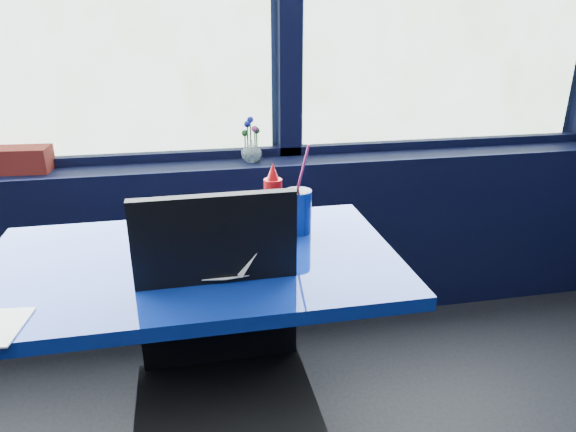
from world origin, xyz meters
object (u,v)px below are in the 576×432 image
at_px(flower_vase, 251,148).
at_px(food_basket, 224,252).
at_px(chair_near_front, 224,365).
at_px(near_table, 197,311).
at_px(chair_near_back, 242,287).
at_px(ketchup_bottle, 273,200).
at_px(soda_cup, 298,210).

xyz_separation_m(flower_vase, food_basket, (-0.20, -0.90, -0.07)).
bearing_deg(flower_vase, chair_near_front, -101.33).
bearing_deg(near_table, chair_near_back, 55.87).
distance_m(chair_near_front, ketchup_bottle, 0.58).
bearing_deg(chair_near_front, ketchup_bottle, 64.72).
xyz_separation_m(near_table, food_basket, (0.09, -0.05, 0.22)).
relative_size(chair_near_back, ketchup_bottle, 3.89).
xyz_separation_m(food_basket, soda_cup, (0.26, 0.19, 0.04)).
xyz_separation_m(chair_near_front, flower_vase, (0.23, 1.13, 0.29)).
bearing_deg(chair_near_back, food_basket, 81.95).
xyz_separation_m(chair_near_back, flower_vase, (0.12, 0.61, 0.36)).
relative_size(chair_near_front, soda_cup, 3.33).
distance_m(near_table, food_basket, 0.24).
xyz_separation_m(near_table, flower_vase, (0.29, 0.85, 0.29)).
distance_m(near_table, chair_near_back, 0.30).
distance_m(chair_near_back, ketchup_bottle, 0.37).
distance_m(chair_near_back, soda_cup, 0.38).
bearing_deg(flower_vase, near_table, -108.70).
height_order(flower_vase, food_basket, flower_vase).
xyz_separation_m(ketchup_bottle, soda_cup, (0.07, -0.04, -0.03)).
bearing_deg(food_basket, chair_near_back, 80.37).
relative_size(flower_vase, soda_cup, 0.67).
height_order(chair_near_back, ketchup_bottle, ketchup_bottle).
height_order(chair_near_front, ketchup_bottle, chair_near_front).
xyz_separation_m(chair_near_front, soda_cup, (0.29, 0.42, 0.25)).
relative_size(food_basket, ketchup_bottle, 1.29).
height_order(ketchup_bottle, soda_cup, soda_cup).
height_order(flower_vase, soda_cup, soda_cup).
xyz_separation_m(flower_vase, soda_cup, (0.06, -0.71, -0.04)).
distance_m(chair_near_front, flower_vase, 1.19).
bearing_deg(ketchup_bottle, chair_near_back, 150.74).
xyz_separation_m(near_table, chair_near_back, (0.16, 0.24, -0.06)).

